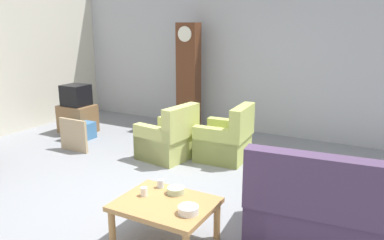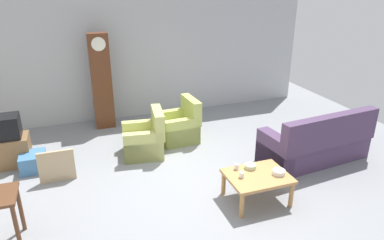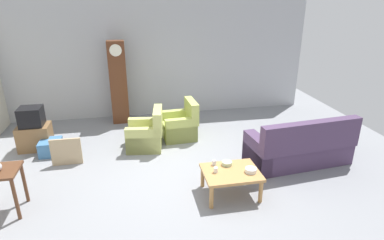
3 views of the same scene
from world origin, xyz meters
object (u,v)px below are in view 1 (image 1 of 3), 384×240
(coffee_table_wood, at_px, (165,208))
(cup_blue_rimmed, at_px, (160,184))
(tv_crt, at_px, (76,95))
(storage_box_blue, at_px, (79,131))
(grandfather_clock, at_px, (189,77))
(couch_floral, at_px, (357,218))
(armchair_olive_near, at_px, (168,141))
(armchair_olive_far, at_px, (226,142))
(bowl_shallow_green, at_px, (176,190))
(bowl_white_stacked, at_px, (188,210))
(tv_stand_cabinet, at_px, (78,119))
(framed_picture_leaning, at_px, (73,135))
(cup_white_porcelain, at_px, (144,192))

(coffee_table_wood, xyz_separation_m, cup_blue_rimmed, (-0.23, 0.27, 0.11))
(tv_crt, relative_size, storage_box_blue, 1.01)
(grandfather_clock, bearing_deg, couch_floral, -40.49)
(armchair_olive_near, distance_m, cup_blue_rimmed, 2.17)
(armchair_olive_far, xyz_separation_m, bowl_shallow_green, (0.45, -2.32, 0.18))
(cup_blue_rimmed, relative_size, bowl_white_stacked, 0.46)
(tv_stand_cabinet, distance_m, storage_box_blue, 0.54)
(couch_floral, height_order, bowl_shallow_green, couch_floral)
(armchair_olive_near, height_order, framed_picture_leaning, armchair_olive_near)
(couch_floral, distance_m, tv_crt, 5.79)
(armchair_olive_near, xyz_separation_m, storage_box_blue, (-2.08, 0.07, -0.14))
(framed_picture_leaning, bearing_deg, bowl_white_stacked, -27.97)
(coffee_table_wood, height_order, framed_picture_leaning, framed_picture_leaning)
(couch_floral, distance_m, cup_white_porcelain, 2.13)
(couch_floral, relative_size, storage_box_blue, 4.56)
(armchair_olive_far, bearing_deg, tv_crt, 179.69)
(coffee_table_wood, xyz_separation_m, framed_picture_leaning, (-2.97, 1.65, -0.10))
(couch_floral, height_order, coffee_table_wood, couch_floral)
(armchair_olive_far, relative_size, framed_picture_leaning, 1.53)
(grandfather_clock, bearing_deg, tv_stand_cabinet, -145.52)
(tv_crt, height_order, cup_blue_rimmed, tv_crt)
(tv_stand_cabinet, xyz_separation_m, cup_blue_rimmed, (3.55, -2.30, 0.22))
(grandfather_clock, relative_size, tv_crt, 4.57)
(storage_box_blue, relative_size, bowl_shallow_green, 2.58)
(armchair_olive_near, distance_m, grandfather_clock, 1.98)
(couch_floral, bearing_deg, bowl_white_stacked, -148.05)
(armchair_olive_far, distance_m, framed_picture_leaning, 2.66)
(grandfather_clock, xyz_separation_m, framed_picture_leaning, (-1.07, -2.20, -0.82))
(storage_box_blue, height_order, bowl_shallow_green, bowl_shallow_green)
(tv_stand_cabinet, bearing_deg, couch_floral, -18.03)
(cup_white_porcelain, bearing_deg, cup_blue_rimmed, 81.41)
(tv_stand_cabinet, bearing_deg, bowl_white_stacked, -32.95)
(storage_box_blue, bearing_deg, armchair_olive_far, 6.51)
(armchair_olive_near, bearing_deg, framed_picture_leaning, -163.63)
(cup_white_porcelain, distance_m, bowl_white_stacked, 0.60)
(armchair_olive_near, bearing_deg, storage_box_blue, 177.96)
(armchair_olive_near, height_order, cup_blue_rimmed, armchair_olive_near)
(couch_floral, height_order, cup_blue_rimmed, couch_floral)
(bowl_shallow_green, bearing_deg, armchair_olive_far, 101.07)
(couch_floral, xyz_separation_m, tv_crt, (-5.49, 1.79, 0.42))
(storage_box_blue, distance_m, bowl_shallow_green, 3.94)
(armchair_olive_near, relative_size, armchair_olive_far, 1.00)
(coffee_table_wood, height_order, tv_crt, tv_crt)
(coffee_table_wood, height_order, cup_white_porcelain, cup_white_porcelain)
(tv_stand_cabinet, xyz_separation_m, storage_box_blue, (0.39, -0.35, -0.12))
(storage_box_blue, xyz_separation_m, bowl_white_stacked, (3.71, -2.30, 0.33))
(armchair_olive_far, relative_size, cup_blue_rimmed, 10.20)
(bowl_white_stacked, bearing_deg, framed_picture_leaning, 152.03)
(storage_box_blue, height_order, bowl_white_stacked, bowl_white_stacked)
(tv_stand_cabinet, relative_size, cup_blue_rimmed, 7.54)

